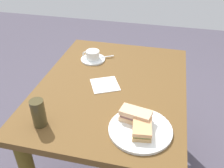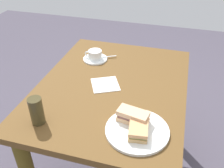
% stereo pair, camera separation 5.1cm
% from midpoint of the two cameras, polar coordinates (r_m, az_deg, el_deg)
% --- Properties ---
extents(ground_plane, '(6.00, 6.00, 0.00)m').
position_cam_midpoint_polar(ground_plane, '(1.97, -0.76, -18.47)').
color(ground_plane, '#4A4452').
extents(dining_table, '(1.09, 0.83, 0.75)m').
position_cam_midpoint_polar(dining_table, '(1.53, -0.93, -4.56)').
color(dining_table, brown).
rests_on(dining_table, ground_plane).
extents(sandwich_plate, '(0.29, 0.29, 0.01)m').
position_cam_midpoint_polar(sandwich_plate, '(1.15, 5.19, -10.31)').
color(sandwich_plate, white).
rests_on(sandwich_plate, dining_table).
extents(sandwich_front, '(0.12, 0.10, 0.05)m').
position_cam_midpoint_polar(sandwich_front, '(1.11, 5.52, -10.20)').
color(sandwich_front, tan).
rests_on(sandwich_front, sandwich_plate).
extents(sandwich_back, '(0.10, 0.15, 0.06)m').
position_cam_midpoint_polar(sandwich_back, '(1.17, 4.15, -7.24)').
color(sandwich_back, '#DEAF7F').
rests_on(sandwich_back, sandwich_plate).
extents(coffee_saucer, '(0.16, 0.16, 0.01)m').
position_cam_midpoint_polar(coffee_saucer, '(1.70, -5.20, 5.61)').
color(coffee_saucer, white).
rests_on(coffee_saucer, dining_table).
extents(coffee_cup, '(0.09, 0.12, 0.06)m').
position_cam_midpoint_polar(coffee_cup, '(1.68, -5.31, 6.68)').
color(coffee_cup, white).
rests_on(coffee_cup, coffee_saucer).
extents(spoon, '(0.06, 0.09, 0.01)m').
position_cam_midpoint_polar(spoon, '(1.71, -2.57, 6.20)').
color(spoon, silver).
rests_on(spoon, coffee_saucer).
extents(napkin, '(0.20, 0.20, 0.00)m').
position_cam_midpoint_polar(napkin, '(1.44, -2.63, -0.17)').
color(napkin, white).
rests_on(napkin, dining_table).
extents(drinking_glass, '(0.06, 0.06, 0.14)m').
position_cam_midpoint_polar(drinking_glass, '(1.19, -17.57, -6.32)').
color(drinking_glass, '#40381E').
rests_on(drinking_glass, dining_table).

